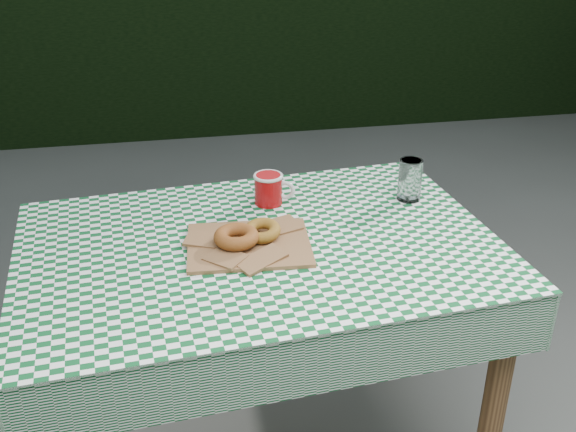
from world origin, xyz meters
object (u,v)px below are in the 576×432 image
object	(u,v)px
table	(262,366)
coffee_mug	(268,189)
paper_bag	(249,244)
drinking_glass	(410,180)

from	to	relation	value
table	coffee_mug	world-z (taller)	coffee_mug
paper_bag	coffee_mug	size ratio (longest dim) A/B	1.96
paper_bag	drinking_glass	bearing A→B (deg)	21.49
table	paper_bag	world-z (taller)	paper_bag
paper_bag	coffee_mug	world-z (taller)	coffee_mug
paper_bag	drinking_glass	size ratio (longest dim) A/B	2.53
table	drinking_glass	xyz separation A→B (m)	(0.45, 0.17, 0.44)
coffee_mug	drinking_glass	size ratio (longest dim) A/B	1.29
paper_bag	drinking_glass	distance (m)	0.51
paper_bag	drinking_glass	world-z (taller)	drinking_glass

